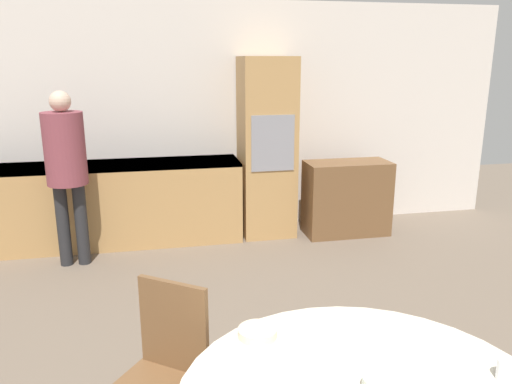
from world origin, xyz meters
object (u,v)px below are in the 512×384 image
chair_far_left (164,367)px  cup (507,370)px  oven_unit (267,148)px  person_standing (66,161)px  bowl_near (258,333)px  sideboard (346,198)px  bowl_centre (379,384)px

chair_far_left → cup: bearing=10.3°
oven_unit → person_standing: 2.13m
chair_far_left → person_standing: size_ratio=0.55×
bowl_near → chair_far_left: bearing=162.0°
sideboard → bowl_near: (-1.71, -3.16, 0.32)m
chair_far_left → bowl_centre: 1.04m
sideboard → chair_far_left: chair_far_left is taller
chair_far_left → bowl_near: bearing=18.4°
bowl_near → bowl_centre: 0.61m
person_standing → chair_far_left: bearing=-73.5°
sideboard → cup: 3.78m
sideboard → chair_far_left: (-2.14, -3.02, 0.10)m
oven_unit → bowl_centre: bearing=-96.5°
oven_unit → person_standing: oven_unit is taller
bowl_near → sideboard: bearing=61.6°
chair_far_left → person_standing: 2.88m
sideboard → person_standing: size_ratio=0.56×
chair_far_left → bowl_near: chair_far_left is taller
chair_far_left → person_standing: person_standing is taller
bowl_near → bowl_centre: (0.38, -0.47, 0.01)m
sideboard → bowl_near: size_ratio=5.20×
cup → bowl_near: size_ratio=0.47×
sideboard → bowl_centre: size_ratio=7.37×
person_standing → cup: size_ratio=19.60×
person_standing → bowl_near: 3.12m
person_standing → bowl_centre: bearing=-64.1°
oven_unit → bowl_centre: 3.90m
person_standing → bowl_centre: 3.71m
cup → bowl_centre: bearing=175.2°
person_standing → bowl_centre: person_standing is taller
cup → bowl_centre: (-0.53, 0.04, -0.02)m
oven_unit → bowl_near: bearing=-103.6°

